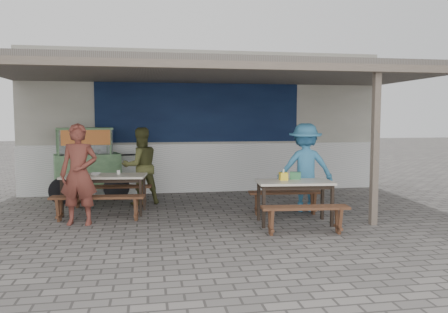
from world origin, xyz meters
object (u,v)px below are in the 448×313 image
bench_right_wall (285,197)px  patron_right_table (305,167)px  bench_right_street (305,213)px  donation_box (295,176)px  bench_left_wall (111,191)px  patron_wall_side (141,166)px  tissue_box (283,176)px  condiment_jar (119,172)px  table_left (104,179)px  vendor_cart (87,161)px  bench_left_street (98,202)px  patron_street_side (79,174)px  condiment_bowl (95,174)px  table_right (295,186)px

bench_right_wall → patron_right_table: (0.48, 0.26, 0.53)m
bench_right_street → donation_box: bearing=85.9°
bench_left_wall → patron_right_table: patron_right_table is taller
bench_left_wall → patron_wall_side: patron_wall_side is taller
bench_left_wall → bench_right_wall: 3.56m
tissue_box → condiment_jar: (-2.91, 1.33, -0.03)m
table_left → vendor_cart: (-0.53, 1.60, 0.21)m
tissue_box → patron_wall_side: bearing=140.1°
vendor_cart → condiment_jar: vendor_cart is taller
bench_left_street → bench_right_street: size_ratio=1.19×
table_left → bench_left_street: size_ratio=0.97×
table_left → bench_right_street: 3.89m
bench_right_street → tissue_box: 0.98m
bench_left_wall → donation_box: donation_box is taller
bench_left_wall → patron_street_side: patron_street_side is taller
patron_right_table → tissue_box: (-0.71, -0.83, -0.05)m
condiment_jar → table_left: bearing=-160.7°
table_left → vendor_cart: size_ratio=0.85×
patron_wall_side → bench_left_street: bearing=43.1°
table_left → condiment_bowl: 0.19m
tissue_box → table_left: bearing=158.6°
table_right → bench_right_street: size_ratio=0.95×
bench_right_street → table_right: bearing=90.0°
condiment_jar → condiment_bowl: 0.44m
bench_left_street → donation_box: 3.56m
tissue_box → condiment_jar: size_ratio=1.73×
condiment_jar → bench_right_street: bearing=-36.1°
vendor_cart → donation_box: size_ratio=9.99×
patron_wall_side → donation_box: size_ratio=8.53×
tissue_box → bench_right_wall: bearing=68.6°
patron_right_table → donation_box: (-0.46, -0.76, -0.05)m
table_left → patron_street_side: (-0.34, -0.81, 0.20)m
vendor_cart → condiment_jar: size_ratio=24.77×
bench_left_street → table_right: 3.50m
table_right → patron_wall_side: (-2.66, 2.23, 0.15)m
patron_wall_side → condiment_bowl: size_ratio=8.28×
table_right → patron_wall_side: 3.48m
bench_right_street → vendor_cart: 5.32m
bench_left_street → bench_right_wall: size_ratio=1.19×
bench_left_street → bench_right_street: (3.33, -1.50, -0.01)m
table_left → patron_wall_side: patron_wall_side is taller
bench_left_wall → condiment_bowl: bearing=-103.4°
table_right → condiment_bowl: condiment_bowl is taller
table_right → bench_right_wall: bearing=90.0°
condiment_bowl → table_right: bearing=-21.3°
bench_left_street → patron_street_side: (-0.27, -0.21, 0.53)m
patron_wall_side → patron_right_table: 3.45m
patron_street_side → condiment_bowl: (0.18, 0.78, -0.10)m
bench_right_street → patron_right_table: (0.61, 1.68, 0.53)m
patron_street_side → patron_wall_side: 1.94m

